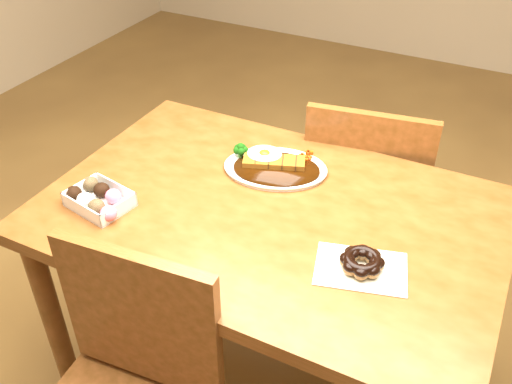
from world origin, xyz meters
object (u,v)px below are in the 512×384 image
at_px(table, 270,238).
at_px(chair_far, 365,196).
at_px(pon_de_ring, 362,263).
at_px(donut_box, 98,199).
at_px(katsu_curry_plate, 274,165).

xyz_separation_m(table, chair_far, (0.12, 0.54, -0.17)).
height_order(table, pon_de_ring, pon_de_ring).
relative_size(chair_far, donut_box, 4.70).
height_order(chair_far, donut_box, chair_far).
relative_size(table, donut_box, 6.49).
relative_size(table, katsu_curry_plate, 3.53).
distance_m(katsu_curry_plate, pon_de_ring, 0.46).
bearing_deg(katsu_curry_plate, pon_de_ring, -38.22).
height_order(table, katsu_curry_plate, katsu_curry_plate).
distance_m(chair_far, donut_box, 0.95).
xyz_separation_m(table, donut_box, (-0.42, -0.19, 0.12)).
distance_m(chair_far, pon_de_ring, 0.73).
distance_m(table, chair_far, 0.58).
xyz_separation_m(chair_far, donut_box, (-0.53, -0.73, 0.29)).
relative_size(katsu_curry_plate, pon_de_ring, 1.40).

